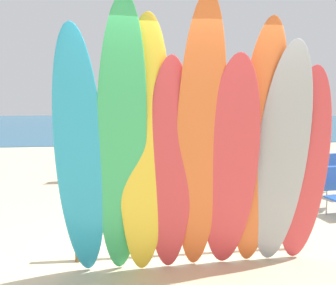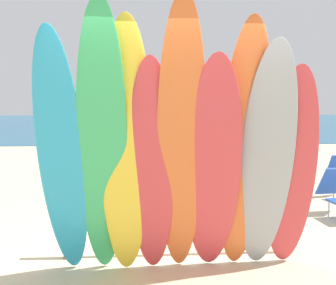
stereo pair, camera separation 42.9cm
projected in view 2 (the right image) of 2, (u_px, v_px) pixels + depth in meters
ground at (153, 139)px, 18.13m from camera, size 60.00×60.00×0.00m
ocean_water at (149, 122)px, 35.27m from camera, size 60.00×40.00×0.02m
surfboard_rack at (180, 206)px, 4.18m from camera, size 2.73×0.07×0.77m
surfboard_teal_0 at (62, 160)px, 3.49m from camera, size 0.51×0.77×2.46m
surfboard_green_1 at (102, 148)px, 3.47m from camera, size 0.55×0.83×2.70m
surfboard_yellow_2 at (126, 153)px, 3.55m from camera, size 0.56×0.60×2.59m
surfboard_red_3 at (152, 170)px, 3.61m from camera, size 0.50×0.57×2.22m
surfboard_orange_4 at (181, 145)px, 3.52m from camera, size 0.51×0.79×2.74m
surfboard_red_5 at (213, 169)px, 3.61m from camera, size 0.61×0.72×2.24m
surfboard_orange_6 at (244, 151)px, 3.67m from camera, size 0.53×0.62×2.60m
surfboard_grey_7 at (267, 161)px, 3.68m from camera, size 0.57×0.62×2.39m
surfboard_red_8 at (292, 170)px, 3.78m from camera, size 0.56×0.55×2.16m
beachgoer_near_rack at (102, 140)px, 8.26m from camera, size 0.55×0.40×1.64m
beachgoer_photographing at (171, 132)px, 10.52m from camera, size 0.43×0.60×1.64m
beach_chair_red at (277, 169)px, 7.42m from camera, size 0.60×0.77×0.81m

